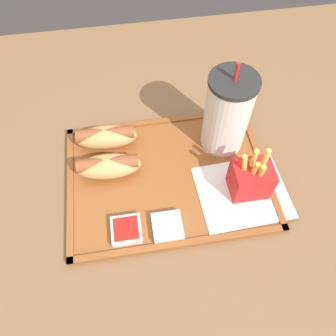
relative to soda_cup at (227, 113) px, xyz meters
The scene contains 10 objects.
ground_plane 0.83m from the soda_cup, 148.30° to the right, with size 8.00×8.00×0.00m, color #383333.
dining_table 0.47m from the soda_cup, 148.30° to the right, with size 1.21×1.04×0.72m.
food_tray 0.17m from the soda_cup, 151.07° to the right, with size 0.40×0.30×0.01m.
paper_napkin 0.16m from the soda_cup, 85.42° to the right, with size 0.18×0.15×0.00m.
soda_cup is the anchor object (origin of this frame).
hot_dog_far 0.25m from the soda_cup, behind, with size 0.13×0.06×0.05m.
hot_dog_near 0.25m from the soda_cup, 169.56° to the right, with size 0.13×0.06×0.05m.
fries_carton 0.13m from the soda_cup, 80.29° to the right, with size 0.07×0.06×0.12m.
sauce_cup_mayo 0.24m from the soda_cup, 128.99° to the right, with size 0.05×0.05×0.02m.
sauce_cup_ketchup 0.29m from the soda_cup, 141.45° to the right, with size 0.05×0.05×0.02m.
Camera 1 is at (-0.08, -0.34, 1.30)m, focal length 35.00 mm.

